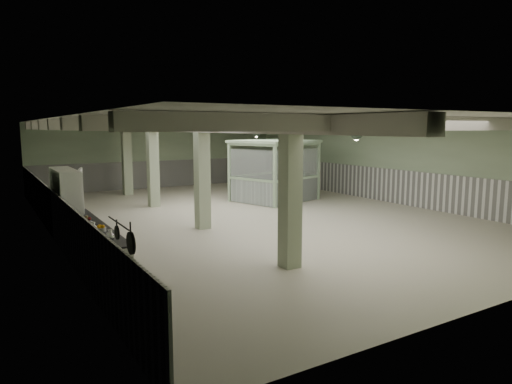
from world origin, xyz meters
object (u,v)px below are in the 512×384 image
prep_counter (89,243)px  walkin_cooler (67,206)px  guard_booth (275,160)px  filing_cabinet (308,185)px

prep_counter → walkin_cooler: bearing=91.9°
prep_counter → guard_booth: guard_booth is taller
walkin_cooler → guard_booth: guard_booth is taller
walkin_cooler → filing_cabinet: size_ratio=1.84×
walkin_cooler → filing_cabinet: bearing=15.1°
guard_booth → filing_cabinet: 2.24m
prep_counter → filing_cabinet: filing_cabinet is taller
prep_counter → filing_cabinet: size_ratio=4.15×
prep_counter → walkin_cooler: (-0.08, 2.53, 0.57)m
guard_booth → filing_cabinet: (1.86, -0.12, -1.24)m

